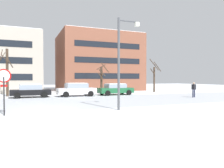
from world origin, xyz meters
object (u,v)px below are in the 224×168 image
at_px(street_lamp, 122,54).
at_px(parked_car_white, 76,89).
at_px(stop_sign, 4,83).
at_px(parked_car_black, 31,91).
at_px(parked_car_green, 115,89).
at_px(pedestrian_crossing, 194,89).

relative_size(street_lamp, parked_car_white, 1.34).
bearing_deg(stop_sign, parked_car_white, 59.97).
bearing_deg(street_lamp, parked_car_black, 114.09).
bearing_deg(parked_car_green, street_lamp, -110.86).
height_order(stop_sign, parked_car_white, stop_sign).
xyz_separation_m(stop_sign, pedestrian_crossing, (18.12, 5.10, -0.85)).
xyz_separation_m(stop_sign, parked_car_black, (1.61, 11.67, -1.07)).
bearing_deg(parked_car_white, parked_car_black, 176.90).
relative_size(stop_sign, parked_car_green, 0.58).
distance_m(parked_car_white, parked_car_green, 4.98).
bearing_deg(parked_car_white, street_lamp, -87.98).
bearing_deg(parked_car_green, parked_car_black, 179.46).
relative_size(stop_sign, street_lamp, 0.43).
bearing_deg(parked_car_black, pedestrian_crossing, -21.68).
bearing_deg(stop_sign, pedestrian_crossing, 15.72).
distance_m(street_lamp, parked_car_black, 13.52).
bearing_deg(parked_car_black, stop_sign, -97.87).
distance_m(street_lamp, parked_car_green, 13.13).
xyz_separation_m(street_lamp, pedestrian_crossing, (11.12, 5.49, -2.66)).
height_order(street_lamp, parked_car_green, street_lamp).
bearing_deg(parked_car_black, street_lamp, -65.91).
height_order(street_lamp, parked_car_black, street_lamp).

